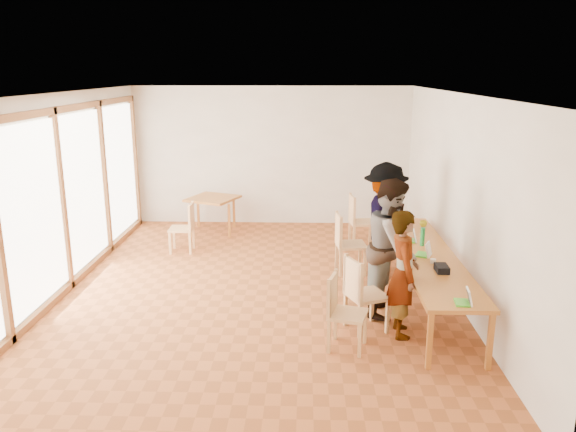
% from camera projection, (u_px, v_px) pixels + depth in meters
% --- Properties ---
extents(ground, '(8.00, 8.00, 0.00)m').
position_uv_depth(ground, '(257.00, 290.00, 8.75)').
color(ground, '#AB5829').
rests_on(ground, ground).
extents(wall_back, '(6.00, 0.10, 3.00)m').
position_uv_depth(wall_back, '(272.00, 156.00, 12.24)').
color(wall_back, silver).
rests_on(wall_back, ground).
extents(wall_front, '(6.00, 0.10, 3.00)m').
position_uv_depth(wall_front, '(213.00, 305.00, 4.50)').
color(wall_front, silver).
rests_on(wall_front, ground).
extents(wall_right, '(0.10, 8.00, 3.00)m').
position_uv_depth(wall_right, '(458.00, 197.00, 8.28)').
color(wall_right, silver).
rests_on(wall_right, ground).
extents(window_wall, '(0.10, 8.00, 3.00)m').
position_uv_depth(window_wall, '(60.00, 195.00, 8.46)').
color(window_wall, white).
rests_on(window_wall, ground).
extents(ceiling, '(6.00, 8.00, 0.04)m').
position_uv_depth(ceiling, '(254.00, 92.00, 7.99)').
color(ceiling, white).
rests_on(ceiling, wall_back).
extents(communal_table, '(0.80, 4.00, 0.75)m').
position_uv_depth(communal_table, '(426.00, 256.00, 8.13)').
color(communal_table, '#B26727').
rests_on(communal_table, ground).
extents(side_table, '(0.90, 0.90, 0.75)m').
position_uv_depth(side_table, '(213.00, 201.00, 11.71)').
color(side_table, '#B26727').
rests_on(side_table, ground).
extents(chair_near, '(0.54, 0.54, 0.50)m').
position_uv_depth(chair_near, '(340.00, 304.00, 6.81)').
color(chair_near, '#E3AD71').
rests_on(chair_near, ground).
extents(chair_mid, '(0.61, 0.61, 0.53)m').
position_uv_depth(chair_mid, '(360.00, 287.00, 7.24)').
color(chair_mid, '#E3AD71').
rests_on(chair_mid, ground).
extents(chair_far, '(0.53, 0.53, 0.54)m').
position_uv_depth(chair_far, '(345.00, 237.00, 9.34)').
color(chair_far, '#E3AD71').
rests_on(chair_far, ground).
extents(chair_empty, '(0.53, 0.53, 0.54)m').
position_uv_depth(chair_empty, '(357.00, 216.00, 10.73)').
color(chair_empty, '#E3AD71').
rests_on(chair_empty, ground).
extents(chair_spare, '(0.44, 0.44, 0.50)m').
position_uv_depth(chair_spare, '(186.00, 222.00, 10.46)').
color(chair_spare, '#E3AD71').
rests_on(chair_spare, ground).
extents(person_near, '(0.41, 0.61, 1.65)m').
position_uv_depth(person_near, '(403.00, 274.00, 7.09)').
color(person_near, gray).
rests_on(person_near, ground).
extents(person_mid, '(1.00, 1.12, 1.92)m').
position_uv_depth(person_mid, '(392.00, 247.00, 7.72)').
color(person_mid, gray).
rests_on(person_mid, ground).
extents(person_far, '(0.82, 1.29, 1.90)m').
position_uv_depth(person_far, '(385.00, 221.00, 9.11)').
color(person_far, gray).
rests_on(person_far, ground).
extents(laptop_near, '(0.21, 0.23, 0.18)m').
position_uv_depth(laptop_near, '(466.00, 300.00, 6.36)').
color(laptop_near, green).
rests_on(laptop_near, communal_table).
extents(laptop_mid, '(0.28, 0.29, 0.20)m').
position_uv_depth(laptop_mid, '(425.00, 252.00, 8.00)').
color(laptop_mid, green).
rests_on(laptop_mid, communal_table).
extents(laptop_far, '(0.22, 0.24, 0.19)m').
position_uv_depth(laptop_far, '(412.00, 238.00, 8.68)').
color(laptop_far, green).
rests_on(laptop_far, communal_table).
extents(yellow_mug, '(0.12, 0.12, 0.10)m').
position_uv_depth(yellow_mug, '(423.00, 224.00, 9.50)').
color(yellow_mug, yellow).
rests_on(yellow_mug, communal_table).
extents(green_bottle, '(0.07, 0.07, 0.28)m').
position_uv_depth(green_bottle, '(423.00, 237.00, 8.45)').
color(green_bottle, '#1A8035').
rests_on(green_bottle, communal_table).
extents(clear_glass, '(0.07, 0.07, 0.09)m').
position_uv_depth(clear_glass, '(407.00, 224.00, 9.53)').
color(clear_glass, silver).
rests_on(clear_glass, communal_table).
extents(condiment_cup, '(0.08, 0.08, 0.06)m').
position_uv_depth(condiment_cup, '(433.00, 261.00, 7.71)').
color(condiment_cup, white).
rests_on(condiment_cup, communal_table).
extents(pink_phone, '(0.05, 0.10, 0.01)m').
position_uv_depth(pink_phone, '(406.00, 237.00, 8.88)').
color(pink_phone, '#BF4480').
rests_on(pink_phone, communal_table).
extents(black_pouch, '(0.16, 0.26, 0.09)m').
position_uv_depth(black_pouch, '(442.00, 268.00, 7.37)').
color(black_pouch, black).
rests_on(black_pouch, communal_table).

